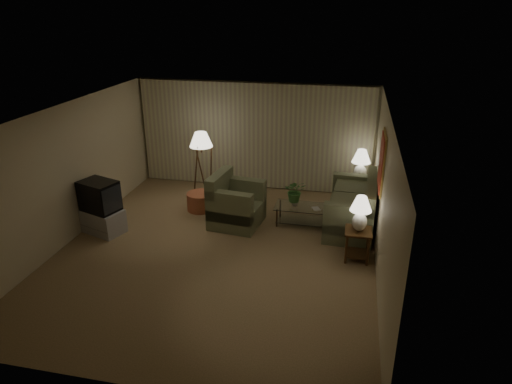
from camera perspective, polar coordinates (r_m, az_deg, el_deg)
ground at (r=8.98m, az=-4.89°, el=-7.25°), size 7.00×7.00×0.00m
room_shell at (r=9.62m, az=-2.52°, el=6.24°), size 6.04×7.02×2.72m
sofa at (r=9.87m, az=11.80°, el=-1.98°), size 2.04×1.18×0.86m
armchair at (r=9.78m, az=-2.42°, el=-1.63°), size 1.30×1.26×0.89m
side_table_near at (r=8.67m, az=12.60°, el=-5.86°), size 0.49×0.49×0.60m
side_table_far at (r=11.04m, az=12.69°, el=0.46°), size 0.50×0.42×0.60m
table_lamp_near at (r=8.41m, az=12.94°, el=-2.28°), size 0.39×0.39×0.68m
table_lamp_far at (r=10.82m, az=12.98°, el=3.62°), size 0.44×0.44×0.75m
coffee_table at (r=9.88m, az=5.69°, el=-2.53°), size 1.13×0.62×0.41m
tv_cabinet at (r=10.04m, az=-18.61°, el=-3.42°), size 1.18×1.06×0.50m
crt_tv at (r=9.82m, az=-19.01°, el=-0.46°), size 1.05×0.97×0.63m
floor_lamp at (r=10.96m, az=-6.75°, el=3.40°), size 0.54×0.54×1.67m
ottoman at (r=10.62m, az=-6.97°, el=-1.17°), size 0.75×0.75×0.41m
vase at (r=9.81m, az=4.87°, el=-1.36°), size 0.18×0.18×0.14m
flowers at (r=9.69m, az=4.93°, el=0.35°), size 0.50×0.45×0.49m
book at (r=9.71m, az=7.12°, el=-2.12°), size 0.21×0.24×0.02m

